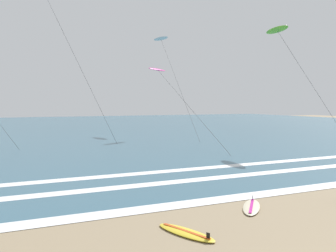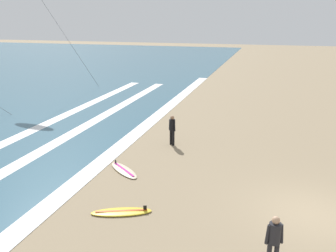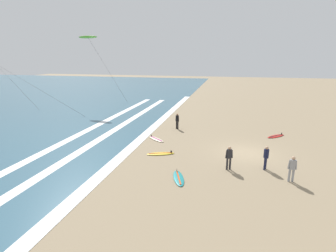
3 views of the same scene
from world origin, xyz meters
name	(u,v)px [view 2 (image 2 of 3)]	position (x,y,z in m)	size (l,w,h in m)	color
ground_plane	(312,214)	(0.00, 0.00, 0.00)	(160.00, 160.00, 0.00)	#937F60
wave_foam_shoreline	(50,205)	(-1.96, 9.03, 0.01)	(58.64, 0.90, 0.01)	white
surfer_mid_group	(172,128)	(5.46, 6.51, 0.96)	(0.37, 0.47, 1.60)	black
surfer_right_near	(274,238)	(-3.32, 1.29, 0.96)	(0.32, 0.51, 1.60)	#232328
surfboard_foreground_flat	(124,170)	(1.57, 7.63, 0.05)	(1.81, 1.99, 0.25)	beige
surfboard_left_pile	(121,212)	(-1.75, 6.32, 0.05)	(1.32, 2.18, 0.25)	yellow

